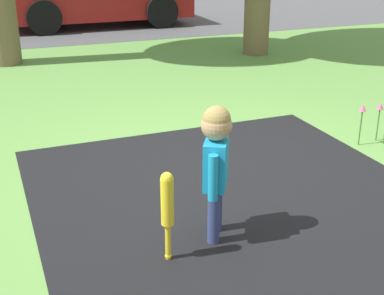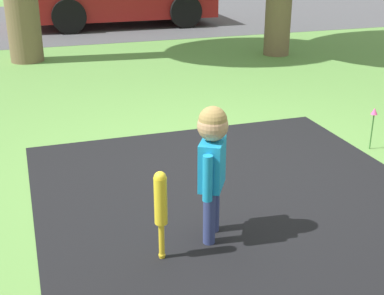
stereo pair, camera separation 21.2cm
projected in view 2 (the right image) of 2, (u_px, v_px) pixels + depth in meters
The scene contains 4 objects.
ground_plane at pixel (224, 169), 4.50m from camera, with size 60.00×60.00×0.00m, color #5B8C42.
street_strip at pixel (85, 20), 12.21m from camera, with size 40.00×6.00×0.01m.
child at pixel (212, 155), 3.28m from camera, with size 0.24×0.32×0.89m.
baseball_bat at pixel (161, 204), 3.13m from camera, with size 0.08×0.08×0.58m.
Camera 2 is at (-1.54, -3.82, 1.85)m, focal length 50.00 mm.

